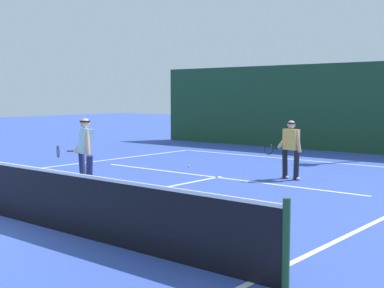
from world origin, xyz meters
name	(u,v)px	position (x,y,z in m)	size (l,w,h in m)	color
ground_plane	(10,218)	(0.00, 0.00, 0.00)	(80.00, 80.00, 0.00)	#314AA4
court_line_baseline_far	(304,160)	(0.00, 11.16, 0.00)	(10.45, 0.10, 0.01)	white
court_line_sideline_right	(252,282)	(5.23, 0.00, 0.00)	(0.10, 22.32, 0.01)	white
court_line_service	(217,177)	(0.00, 6.22, 0.00)	(8.52, 0.10, 0.01)	white
court_line_centre	(137,193)	(0.00, 3.20, 0.00)	(0.10, 6.40, 0.01)	white
tennis_net	(9,190)	(0.00, 0.00, 0.51)	(11.45, 0.09, 1.07)	#1E4723
player_near	(85,150)	(-1.34, 2.82, 0.93)	(1.16, 0.81, 1.68)	#1E234C
player_far	(290,147)	(1.69, 7.20, 0.85)	(0.82, 0.87, 1.56)	black
tennis_ball	(189,166)	(-1.91, 7.32, 0.03)	(0.07, 0.07, 0.07)	#D1E033
back_fence_windscreen	(347,108)	(0.00, 14.57, 1.73)	(18.27, 0.12, 3.47)	#1D4227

